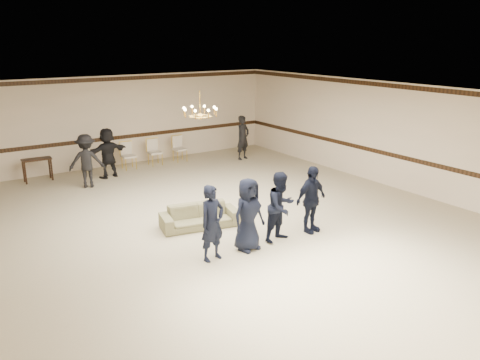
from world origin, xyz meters
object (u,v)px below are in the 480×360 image
object	(u,v)px
boy_a	(212,223)
adult_mid	(108,153)
console_table	(38,170)
boy_c	(281,207)
banquet_chair_mid	(155,152)
boy_b	(248,214)
banquet_chair_left	(129,156)
banquet_chair_right	(180,149)
boy_d	(311,199)
adult_right	(243,138)
chandelier	(200,103)
settee	(200,216)
adult_left	(87,161)

from	to	relation	value
boy_a	adult_mid	size ratio (longest dim) A/B	0.97
console_table	adult_mid	bearing A→B (deg)	-19.22
boy_c	banquet_chair_mid	distance (m)	7.87
boy_b	banquet_chair_left	size ratio (longest dim) A/B	1.70
banquet_chair_mid	banquet_chair_right	bearing A→B (deg)	4.25
boy_d	console_table	bearing A→B (deg)	111.79
adult_right	banquet_chair_mid	xyz separation A→B (m)	(-3.16, 1.02, -0.36)
console_table	boy_d	bearing A→B (deg)	-58.37
chandelier	boy_b	world-z (taller)	chandelier
chandelier	boy_a	distance (m)	3.60
boy_c	adult_right	distance (m)	7.72
chandelier	boy_c	bearing A→B (deg)	-78.43
chandelier	banquet_chair_right	distance (m)	6.05
boy_c	settee	world-z (taller)	boy_c
boy_c	adult_right	bearing A→B (deg)	51.83
boy_a	adult_right	world-z (taller)	adult_right
adult_mid	console_table	bearing A→B (deg)	-33.84
boy_c	boy_a	bearing A→B (deg)	169.56
boy_a	banquet_chair_mid	distance (m)	8.17
banquet_chair_left	banquet_chair_right	size ratio (longest dim) A/B	1.00
settee	boy_b	bearing A→B (deg)	-69.91
chandelier	settee	bearing A→B (deg)	-122.68
boy_d	banquet_chair_mid	size ratio (longest dim) A/B	1.70
banquet_chair_right	adult_right	bearing A→B (deg)	-31.33
adult_right	banquet_chair_right	world-z (taller)	adult_right
boy_b	banquet_chair_left	xyz separation A→B (m)	(0.33, 7.85, -0.33)
adult_mid	banquet_chair_left	world-z (taller)	adult_mid
boy_d	boy_a	bearing A→B (deg)	172.78
settee	adult_right	bearing A→B (deg)	59.10
banquet_chair_right	boy_a	bearing A→B (deg)	-118.30
settee	console_table	world-z (taller)	console_table
boy_b	banquet_chair_mid	xyz separation A→B (m)	(1.33, 7.85, -0.33)
settee	adult_right	xyz separation A→B (m)	(4.74, 5.10, 0.55)
boy_c	banquet_chair_mid	bearing A→B (deg)	76.40
boy_d	boy_c	bearing A→B (deg)	172.78
console_table	banquet_chair_mid	bearing A→B (deg)	-0.24
chandelier	banquet_chair_mid	size ratio (longest dim) A/B	0.99
adult_mid	adult_right	bearing A→B (deg)	163.51
adult_mid	banquet_chair_right	size ratio (longest dim) A/B	1.75
adult_left	boy_c	bearing A→B (deg)	130.29
adult_mid	banquet_chair_mid	world-z (taller)	adult_mid
boy_d	banquet_chair_mid	bearing A→B (deg)	86.18
boy_d	settee	distance (m)	2.73
settee	adult_left	bearing A→B (deg)	116.70
chandelier	boy_b	size ratio (longest dim) A/B	0.58
boy_d	settee	bearing A→B (deg)	132.63
chandelier	adult_mid	size ratio (longest dim) A/B	0.57
settee	console_table	size ratio (longest dim) A/B	2.10
settee	banquet_chair_mid	world-z (taller)	banquet_chair_mid
banquet_chair_left	console_table	size ratio (longest dim) A/B	1.06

